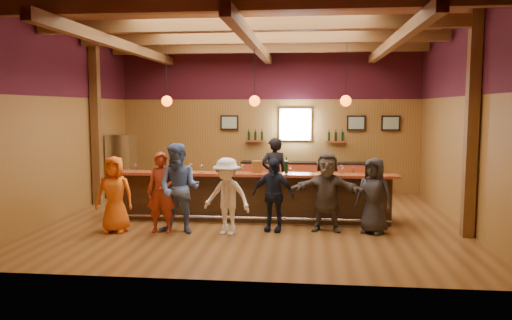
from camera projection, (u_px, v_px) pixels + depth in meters
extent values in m
plane|color=brown|center=(255.00, 220.00, 11.35)|extent=(9.00, 9.00, 0.00)
cube|color=brown|center=(269.00, 118.00, 15.07)|extent=(9.00, 0.04, 4.50)
cube|color=brown|center=(224.00, 129.00, 7.15)|extent=(9.00, 0.04, 4.50)
cube|color=brown|center=(62.00, 121.00, 11.58)|extent=(0.04, 8.00, 4.50)
cube|color=brown|center=(464.00, 122.00, 10.64)|extent=(0.04, 8.00, 4.50)
cube|color=brown|center=(255.00, 18.00, 10.88)|extent=(9.00, 8.00, 0.04)
cube|color=#3E111C|center=(269.00, 71.00, 14.90)|extent=(9.00, 0.01, 1.70)
cube|color=#3E111C|center=(61.00, 60.00, 11.43)|extent=(0.01, 8.00, 1.70)
cube|color=#3E111C|center=(466.00, 55.00, 10.49)|extent=(0.01, 8.00, 1.70)
cube|color=brown|center=(96.00, 119.00, 13.05)|extent=(0.22, 0.22, 4.50)
cube|color=brown|center=(472.00, 123.00, 9.66)|extent=(0.22, 0.22, 4.50)
cube|color=brown|center=(234.00, 4.00, 7.94)|extent=(8.80, 0.20, 0.25)
cube|color=brown|center=(249.00, 25.00, 9.92)|extent=(8.80, 0.20, 0.25)
cube|color=brown|center=(259.00, 38.00, 11.90)|extent=(8.80, 0.20, 0.25)
cube|color=brown|center=(266.00, 48.00, 13.87)|extent=(8.80, 0.20, 0.25)
cube|color=brown|center=(123.00, 45.00, 11.25)|extent=(0.18, 7.80, 0.22)
cube|color=brown|center=(255.00, 44.00, 10.93)|extent=(0.18, 7.80, 0.22)
cube|color=brown|center=(394.00, 42.00, 10.62)|extent=(0.18, 7.80, 0.22)
cube|color=black|center=(255.00, 198.00, 11.29)|extent=(6.00, 0.60, 1.05)
cube|color=#9C381C|center=(254.00, 174.00, 11.05)|extent=(6.30, 0.50, 0.06)
cube|color=black|center=(256.00, 178.00, 11.62)|extent=(6.00, 0.48, 0.05)
cube|color=black|center=(256.00, 198.00, 11.67)|extent=(6.00, 0.48, 0.90)
cube|color=silver|center=(343.00, 181.00, 11.42)|extent=(0.45, 0.40, 0.14)
cube|color=silver|center=(365.00, 181.00, 11.37)|extent=(0.45, 0.40, 0.14)
cylinder|color=silver|center=(253.00, 218.00, 10.91)|extent=(6.00, 0.06, 0.06)
cube|color=#9C381C|center=(308.00, 179.00, 14.85)|extent=(4.00, 0.50, 0.90)
cube|color=black|center=(308.00, 163.00, 14.80)|extent=(4.00, 0.52, 0.05)
cube|color=silver|center=(295.00, 124.00, 14.95)|extent=(0.95, 0.08, 0.95)
cube|color=white|center=(295.00, 125.00, 14.90)|extent=(0.78, 0.01, 0.78)
cube|color=black|center=(229.00, 123.00, 15.15)|extent=(0.55, 0.04, 0.45)
cube|color=silver|center=(229.00, 123.00, 15.12)|extent=(0.45, 0.01, 0.35)
cube|color=black|center=(356.00, 123.00, 14.75)|extent=(0.55, 0.04, 0.45)
cube|color=silver|center=(356.00, 123.00, 14.72)|extent=(0.45, 0.01, 0.35)
cube|color=black|center=(391.00, 123.00, 14.64)|extent=(0.55, 0.04, 0.45)
cube|color=silver|center=(391.00, 123.00, 14.62)|extent=(0.45, 0.01, 0.35)
cube|color=#9C381C|center=(255.00, 141.00, 15.06)|extent=(0.60, 0.18, 0.04)
cylinder|color=black|center=(249.00, 136.00, 15.07)|extent=(0.07, 0.07, 0.26)
cylinder|color=black|center=(255.00, 136.00, 15.05)|extent=(0.07, 0.07, 0.26)
cylinder|color=black|center=(262.00, 136.00, 15.03)|extent=(0.07, 0.07, 0.26)
cube|color=#9C381C|center=(336.00, 142.00, 14.81)|extent=(0.60, 0.18, 0.04)
cylinder|color=black|center=(329.00, 136.00, 14.82)|extent=(0.07, 0.07, 0.26)
cylinder|color=black|center=(336.00, 137.00, 14.79)|extent=(0.07, 0.07, 0.26)
cylinder|color=black|center=(342.00, 137.00, 14.77)|extent=(0.07, 0.07, 0.26)
cylinder|color=black|center=(166.00, 73.00, 11.21)|extent=(0.01, 0.01, 1.25)
sphere|color=#FE530C|center=(167.00, 101.00, 11.27)|extent=(0.24, 0.24, 0.24)
cylinder|color=black|center=(255.00, 73.00, 11.00)|extent=(0.01, 0.01, 1.25)
sphere|color=#FE530C|center=(255.00, 101.00, 11.06)|extent=(0.24, 0.24, 0.24)
cylinder|color=black|center=(346.00, 72.00, 10.79)|extent=(0.01, 0.01, 1.25)
sphere|color=#FE530C|center=(346.00, 101.00, 10.85)|extent=(0.24, 0.24, 0.24)
cube|color=silver|center=(122.00, 166.00, 14.25)|extent=(0.70, 0.70, 1.80)
imported|color=orange|center=(115.00, 194.00, 10.22)|extent=(0.80, 0.55, 1.57)
imported|color=#A1351D|center=(162.00, 192.00, 10.19)|extent=(0.61, 0.41, 1.66)
imported|color=#5370A7|center=(179.00, 188.00, 10.12)|extent=(0.98, 0.82, 1.84)
imported|color=white|center=(227.00, 196.00, 10.00)|extent=(1.14, 0.87, 1.56)
imported|color=black|center=(273.00, 195.00, 10.29)|extent=(0.96, 0.57, 1.52)
imported|color=#4F483F|center=(327.00, 192.00, 10.28)|extent=(1.56, 0.59, 1.65)
imported|color=#29292C|center=(374.00, 196.00, 10.11)|extent=(0.90, 0.80, 1.55)
imported|color=black|center=(274.00, 174.00, 12.33)|extent=(0.77, 0.64, 1.82)
cylinder|color=brown|center=(257.00, 167.00, 11.13)|extent=(0.24, 0.24, 0.26)
cylinder|color=black|center=(273.00, 167.00, 11.08)|extent=(0.08, 0.08, 0.26)
cylinder|color=black|center=(273.00, 159.00, 11.06)|extent=(0.03, 0.03, 0.09)
cylinder|color=black|center=(286.00, 167.00, 11.03)|extent=(0.08, 0.08, 0.27)
cylinder|color=black|center=(286.00, 159.00, 11.01)|extent=(0.03, 0.03, 0.09)
cylinder|color=silver|center=(135.00, 171.00, 11.37)|extent=(0.07, 0.07, 0.01)
cylinder|color=silver|center=(135.00, 169.00, 11.37)|extent=(0.01, 0.01, 0.10)
sphere|color=silver|center=(135.00, 165.00, 11.36)|extent=(0.08, 0.08, 0.08)
cylinder|color=silver|center=(162.00, 172.00, 11.17)|extent=(0.08, 0.08, 0.01)
cylinder|color=silver|center=(162.00, 169.00, 11.17)|extent=(0.01, 0.01, 0.11)
sphere|color=silver|center=(162.00, 166.00, 11.16)|extent=(0.09, 0.09, 0.09)
cylinder|color=silver|center=(191.00, 172.00, 11.16)|extent=(0.08, 0.08, 0.01)
cylinder|color=silver|center=(191.00, 170.00, 11.15)|extent=(0.01, 0.01, 0.11)
sphere|color=silver|center=(191.00, 165.00, 11.15)|extent=(0.09, 0.09, 0.09)
cylinder|color=silver|center=(202.00, 173.00, 11.08)|extent=(0.07, 0.07, 0.01)
cylinder|color=silver|center=(202.00, 170.00, 11.07)|extent=(0.01, 0.01, 0.10)
sphere|color=silver|center=(202.00, 166.00, 11.06)|extent=(0.08, 0.08, 0.08)
cylinder|color=silver|center=(243.00, 173.00, 11.09)|extent=(0.07, 0.07, 0.01)
cylinder|color=silver|center=(243.00, 170.00, 11.09)|extent=(0.01, 0.01, 0.11)
sphere|color=silver|center=(243.00, 166.00, 11.08)|extent=(0.08, 0.08, 0.08)
cylinder|color=silver|center=(290.00, 173.00, 10.97)|extent=(0.07, 0.07, 0.01)
cylinder|color=silver|center=(290.00, 171.00, 10.96)|extent=(0.01, 0.01, 0.09)
sphere|color=silver|center=(290.00, 168.00, 10.96)|extent=(0.07, 0.07, 0.07)
cylinder|color=silver|center=(322.00, 173.00, 10.99)|extent=(0.07, 0.07, 0.01)
cylinder|color=silver|center=(322.00, 171.00, 10.99)|extent=(0.01, 0.01, 0.10)
sphere|color=silver|center=(322.00, 167.00, 10.98)|extent=(0.08, 0.08, 0.08)
cylinder|color=silver|center=(342.00, 174.00, 10.90)|extent=(0.08, 0.08, 0.01)
cylinder|color=silver|center=(342.00, 171.00, 10.89)|extent=(0.01, 0.01, 0.11)
sphere|color=silver|center=(342.00, 167.00, 10.88)|extent=(0.09, 0.09, 0.09)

